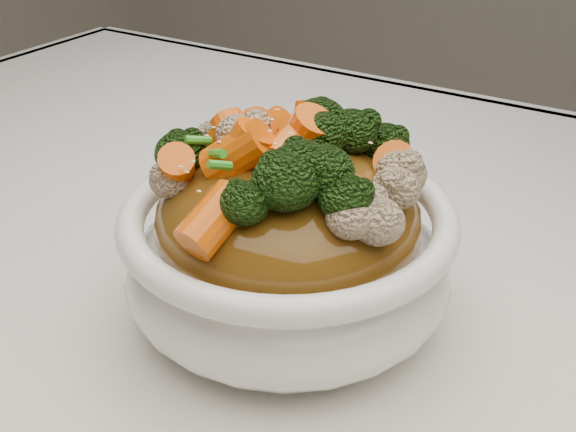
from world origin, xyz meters
The scene contains 8 objects.
tablecloth centered at (0.00, 0.00, 0.73)m, with size 1.20×0.80×0.04m, color silver.
bowl centered at (0.00, -0.04, 0.79)m, with size 0.20×0.20×0.08m, color white, non-canonical shape.
sauce_base centered at (0.00, -0.04, 0.82)m, with size 0.16×0.16×0.09m, color #5A380F.
carrots centered at (0.00, -0.04, 0.87)m, with size 0.16×0.16×0.05m, color #E35907, non-canonical shape.
broccoli centered at (0.00, -0.04, 0.87)m, with size 0.16×0.16×0.04m, color black, non-canonical shape.
cauliflower centered at (0.00, -0.04, 0.87)m, with size 0.16×0.16×0.03m, color tan, non-canonical shape.
scallions centered at (0.00, -0.04, 0.87)m, with size 0.12×0.12×0.02m, color green, non-canonical shape.
sesame_seeds centered at (0.00, -0.04, 0.87)m, with size 0.14×0.14×0.01m, color beige, non-canonical shape.
Camera 1 is at (0.18, -0.33, 1.02)m, focal length 42.00 mm.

